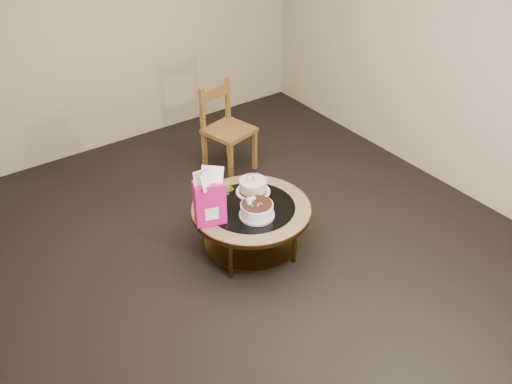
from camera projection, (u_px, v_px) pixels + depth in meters
ground at (251, 249)px, 5.02m from camera, size 5.00×5.00×0.00m
room_walls at (251, 86)px, 4.16m from camera, size 4.52×5.02×2.61m
coffee_table at (251, 214)px, 4.81m from camera, size 1.02×1.02×0.46m
decorated_cake at (257, 210)px, 4.62m from camera, size 0.29×0.29×0.17m
cream_cake at (253, 187)px, 4.91m from camera, size 0.30×0.30×0.19m
gift_bag at (210, 197)px, 4.46m from camera, size 0.27×0.23×0.48m
pillar_candle at (226, 188)px, 4.95m from camera, size 0.13×0.13×0.09m
dining_chair at (226, 128)px, 5.88m from camera, size 0.53×0.53×0.94m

